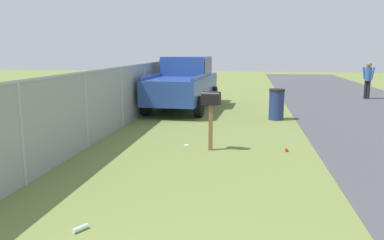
% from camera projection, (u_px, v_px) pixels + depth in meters
% --- Properties ---
extents(mailbox, '(0.28, 0.47, 1.42)m').
position_uv_depth(mailbox, '(211.00, 104.00, 8.87)').
color(mailbox, brown).
rests_on(mailbox, ground).
extents(pickup_truck, '(5.58, 2.44, 2.09)m').
position_uv_depth(pickup_truck, '(184.00, 81.00, 15.37)').
color(pickup_truck, '#284793').
rests_on(pickup_truck, ground).
extents(trash_bin, '(0.53, 0.53, 1.06)m').
position_uv_depth(trash_bin, '(276.00, 104.00, 12.91)').
color(trash_bin, navy).
rests_on(trash_bin, ground).
extents(pedestrian, '(0.30, 0.52, 1.78)m').
position_uv_depth(pedestrian, '(368.00, 78.00, 18.29)').
color(pedestrian, black).
rests_on(pedestrian, ground).
extents(fence_section, '(15.99, 0.07, 1.87)m').
position_uv_depth(fence_section, '(122.00, 94.00, 11.71)').
color(fence_section, '#9EA3A8').
rests_on(fence_section, ground).
extents(litter_wrapper_midfield_a, '(0.15, 0.14, 0.01)m').
position_uv_depth(litter_wrapper_midfield_a, '(186.00, 145.00, 9.55)').
color(litter_wrapper_midfield_a, silver).
rests_on(litter_wrapper_midfield_a, ground).
extents(litter_can_far_scatter, '(0.12, 0.07, 0.07)m').
position_uv_depth(litter_can_far_scatter, '(287.00, 150.00, 8.94)').
color(litter_can_far_scatter, red).
rests_on(litter_can_far_scatter, ground).
extents(litter_bottle_midfield_b, '(0.23, 0.17, 0.07)m').
position_uv_depth(litter_bottle_midfield_b, '(80.00, 228.00, 5.02)').
color(litter_bottle_midfield_b, '#B2D8BF').
rests_on(litter_bottle_midfield_b, ground).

